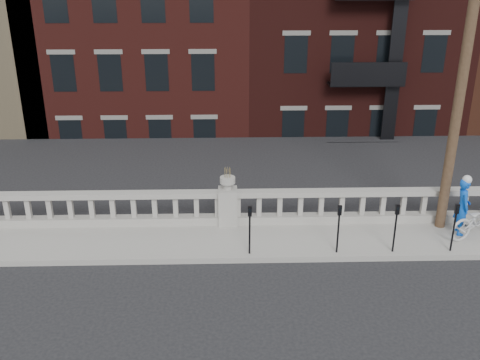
{
  "coord_description": "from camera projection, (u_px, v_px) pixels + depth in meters",
  "views": [
    {
      "loc": [
        -0.03,
        -10.26,
        7.22
      ],
      "look_at": [
        0.34,
        3.2,
        1.83
      ],
      "focal_mm": 40.0,
      "sensor_mm": 36.0,
      "label": 1
    }
  ],
  "objects": [
    {
      "name": "parking_meter_c",
      "position": [
        339.0,
        224.0,
        13.9
      ],
      "size": [
        0.1,
        0.09,
        1.36
      ],
      "color": "black",
      "rests_on": "sidewalk"
    },
    {
      "name": "ground",
      "position": [
        229.0,
        306.0,
        12.21
      ],
      "size": [
        120.0,
        120.0,
        0.0
      ],
      "primitive_type": "plane",
      "color": "black",
      "rests_on": "ground"
    },
    {
      "name": "balustrade",
      "position": [
        228.0,
        208.0,
        15.63
      ],
      "size": [
        28.0,
        0.34,
        1.03
      ],
      "color": "#9B968F",
      "rests_on": "sidewalk"
    },
    {
      "name": "parking_meter_b",
      "position": [
        250.0,
        225.0,
        13.85
      ],
      "size": [
        0.1,
        0.09,
        1.36
      ],
      "color": "black",
      "rests_on": "sidewalk"
    },
    {
      "name": "parking_meter_e",
      "position": [
        455.0,
        222.0,
        13.98
      ],
      "size": [
        0.1,
        0.09,
        1.36
      ],
      "color": "black",
      "rests_on": "sidewalk"
    },
    {
      "name": "planter_pedestal",
      "position": [
        228.0,
        202.0,
        15.56
      ],
      "size": [
        0.55,
        0.55,
        1.76
      ],
      "color": "#9B968F",
      "rests_on": "sidewalk"
    },
    {
      "name": "cyclist",
      "position": [
        463.0,
        206.0,
        14.95
      ],
      "size": [
        0.48,
        0.65,
        1.65
      ],
      "primitive_type": "imported",
      "rotation": [
        0.0,
        0.0,
        1.43
      ],
      "color": "blue",
      "rests_on": "sidewalk"
    },
    {
      "name": "bicycle",
      "position": [
        480.0,
        219.0,
        14.86
      ],
      "size": [
        2.12,
        1.41,
        1.05
      ],
      "primitive_type": "imported",
      "rotation": [
        0.0,
        0.0,
        1.96
      ],
      "color": "silver",
      "rests_on": "sidewalk"
    },
    {
      "name": "utility_pole",
      "position": [
        467.0,
        49.0,
        13.76
      ],
      "size": [
        1.6,
        0.28,
        10.0
      ],
      "color": "#422D1E",
      "rests_on": "sidewalk"
    },
    {
      "name": "lower_level",
      "position": [
        235.0,
        47.0,
        32.62
      ],
      "size": [
        80.0,
        44.0,
        20.8
      ],
      "color": "#605E59",
      "rests_on": "ground"
    },
    {
      "name": "sidewalk",
      "position": [
        228.0,
        241.0,
        14.96
      ],
      "size": [
        32.0,
        2.2,
        0.15
      ],
      "primitive_type": "cube",
      "color": "#9B968F",
      "rests_on": "ground"
    },
    {
      "name": "parking_meter_d",
      "position": [
        396.0,
        223.0,
        13.94
      ],
      "size": [
        0.1,
        0.09,
        1.36
      ],
      "color": "black",
      "rests_on": "sidewalk"
    }
  ]
}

